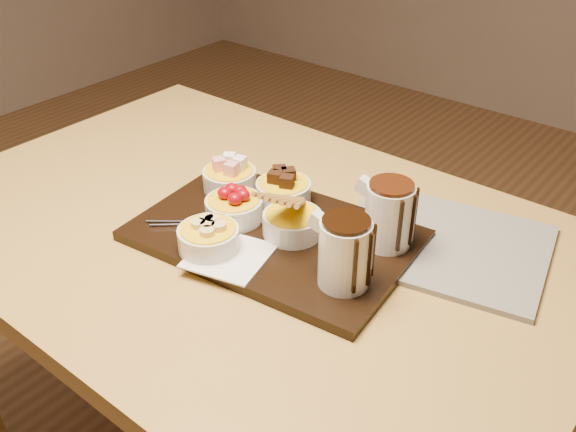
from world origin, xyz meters
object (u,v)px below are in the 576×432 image
Objects in this scene: serving_board at (274,235)px; pitcher_dark_chocolate at (345,254)px; dining_table at (246,271)px; newspaper at (442,243)px; bowl_strawberries at (234,209)px; pitcher_milk_chocolate at (389,216)px.

serving_board is 4.32× the size of pitcher_dark_chocolate.
serving_board is (0.07, 0.00, 0.11)m from dining_table.
serving_board reaches higher than dining_table.
bowl_strawberries is at bearing -162.35° from newspaper.
newspaper is at bearing 42.83° from pitcher_milk_chocolate.
pitcher_milk_chocolate is at bearing 21.80° from serving_board.
pitcher_milk_chocolate is 0.12m from newspaper.
bowl_strawberries is 0.29× the size of newspaper.
newspaper is (0.07, 0.07, -0.07)m from pitcher_milk_chocolate.
serving_board is 4.32× the size of pitcher_milk_chocolate.
dining_table is 0.30m from pitcher_dark_chocolate.
bowl_strawberries is 0.27m from pitcher_milk_chocolate.
pitcher_dark_chocolate is at bearing -118.57° from newspaper.
dining_table is 2.61× the size of serving_board.
bowl_strawberries is at bearing -163.61° from pitcher_milk_chocolate.
pitcher_dark_chocolate reaches higher than dining_table.
pitcher_milk_chocolate is (0.24, 0.09, 0.17)m from dining_table.
bowl_strawberries reaches higher than serving_board.
newspaper is (0.30, 0.16, 0.10)m from dining_table.
dining_table is 12.00× the size of bowl_strawberries.
newspaper is (0.06, 0.21, -0.07)m from pitcher_dark_chocolate.
pitcher_dark_chocolate is at bearing -19.98° from serving_board.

